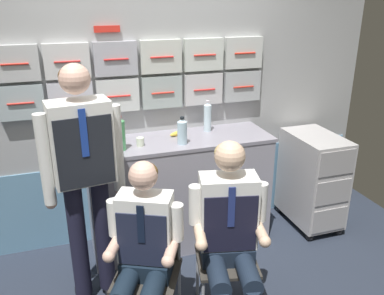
{
  "coord_description": "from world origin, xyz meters",
  "views": [
    {
      "loc": [
        -0.71,
        -1.98,
        2.13
      ],
      "look_at": [
        0.15,
        0.62,
        1.09
      ],
      "focal_mm": 37.88,
      "sensor_mm": 36.0,
      "label": 1
    }
  ],
  "objects": [
    {
      "name": "water_bottle_short",
      "position": [
        -0.31,
        0.99,
        1.12
      ],
      "size": [
        0.08,
        0.08,
        0.28
      ],
      "color": "#479C5B",
      "rests_on": "galley_counter"
    },
    {
      "name": "coffee_cup_white",
      "position": [
        -0.36,
        1.19,
        1.02
      ],
      "size": [
        0.06,
        0.06,
        0.07
      ],
      "color": "white",
      "rests_on": "galley_counter"
    },
    {
      "name": "crew_member_left",
      "position": [
        -0.34,
        0.09,
        0.66
      ],
      "size": [
        0.55,
        0.65,
        1.22
      ],
      "color": "black",
      "rests_on": "ground"
    },
    {
      "name": "paper_cup_tan",
      "position": [
        -0.15,
        1.03,
        1.02
      ],
      "size": [
        0.06,
        0.06,
        0.07
      ],
      "color": "silver",
      "rests_on": "galley_counter"
    },
    {
      "name": "galley_bulkhead",
      "position": [
        -0.01,
        1.37,
        1.08
      ],
      "size": [
        4.2,
        0.14,
        2.15
      ],
      "color": "#A8AAAB",
      "rests_on": "ground"
    },
    {
      "name": "folding_chair_right",
      "position": [
        0.26,
        0.23,
        0.51
      ],
      "size": [
        0.48,
        0.48,
        0.83
      ],
      "color": "#A8AAAF",
      "rests_on": "ground"
    },
    {
      "name": "crew_member_right",
      "position": [
        0.23,
        0.07,
        0.71
      ],
      "size": [
        0.53,
        0.68,
        1.28
      ],
      "color": "black",
      "rests_on": "ground"
    },
    {
      "name": "water_bottle_tall",
      "position": [
        0.18,
        0.97,
        1.09
      ],
      "size": [
        0.08,
        0.08,
        0.23
      ],
      "color": "silver",
      "rests_on": "galley_counter"
    },
    {
      "name": "snack_banana",
      "position": [
        0.21,
        1.18,
        1.01
      ],
      "size": [
        0.17,
        0.1,
        0.04
      ],
      "color": "yellow",
      "rests_on": "galley_counter"
    },
    {
      "name": "galley_counter",
      "position": [
        0.19,
        1.09,
        0.49
      ],
      "size": [
        1.58,
        0.53,
        0.99
      ],
      "color": "#9A97A3",
      "rests_on": "ground"
    },
    {
      "name": "folding_chair_left",
      "position": [
        -0.27,
        0.24,
        0.51
      ],
      "size": [
        0.53,
        0.53,
        0.83
      ],
      "color": "#A8AAAF",
      "rests_on": "ground"
    },
    {
      "name": "crew_member_standing",
      "position": [
        -0.62,
        0.57,
        1.05
      ],
      "size": [
        0.54,
        0.3,
        1.74
      ],
      "color": "black",
      "rests_on": "ground"
    },
    {
      "name": "service_trolley",
      "position": [
        1.47,
        0.97,
        0.49
      ],
      "size": [
        0.4,
        0.65,
        0.91
      ],
      "color": "black",
      "rests_on": "ground"
    },
    {
      "name": "sparkling_bottle_green",
      "position": [
        0.49,
        1.21,
        1.12
      ],
      "size": [
        0.07,
        0.07,
        0.28
      ],
      "color": "silver",
      "rests_on": "galley_counter"
    }
  ]
}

